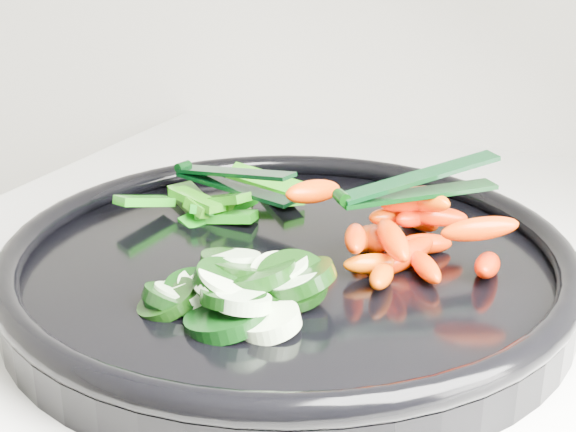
% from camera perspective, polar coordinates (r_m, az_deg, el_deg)
% --- Properties ---
extents(veggie_tray, '(0.49, 0.49, 0.04)m').
position_cam_1_polar(veggie_tray, '(0.53, -0.00, -3.47)').
color(veggie_tray, black).
rests_on(veggie_tray, counter).
extents(cucumber_pile, '(0.12, 0.11, 0.04)m').
position_cam_1_polar(cucumber_pile, '(0.47, -3.77, -5.15)').
color(cucumber_pile, black).
rests_on(cucumber_pile, veggie_tray).
extents(carrot_pile, '(0.16, 0.14, 0.05)m').
position_cam_1_polar(carrot_pile, '(0.53, 8.16, -1.08)').
color(carrot_pile, '#E83B00').
rests_on(carrot_pile, veggie_tray).
extents(pepper_pile, '(0.12, 0.12, 0.04)m').
position_cam_1_polar(pepper_pile, '(0.61, -4.80, 1.02)').
color(pepper_pile, '#136209').
rests_on(pepper_pile, veggie_tray).
extents(tong_carrot, '(0.09, 0.09, 0.02)m').
position_cam_1_polar(tong_carrot, '(0.52, 8.99, 2.13)').
color(tong_carrot, black).
rests_on(tong_carrot, carrot_pile).
extents(tong_pepper, '(0.11, 0.05, 0.02)m').
position_cam_1_polar(tong_pepper, '(0.60, -4.12, 2.65)').
color(tong_pepper, black).
rests_on(tong_pepper, pepper_pile).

